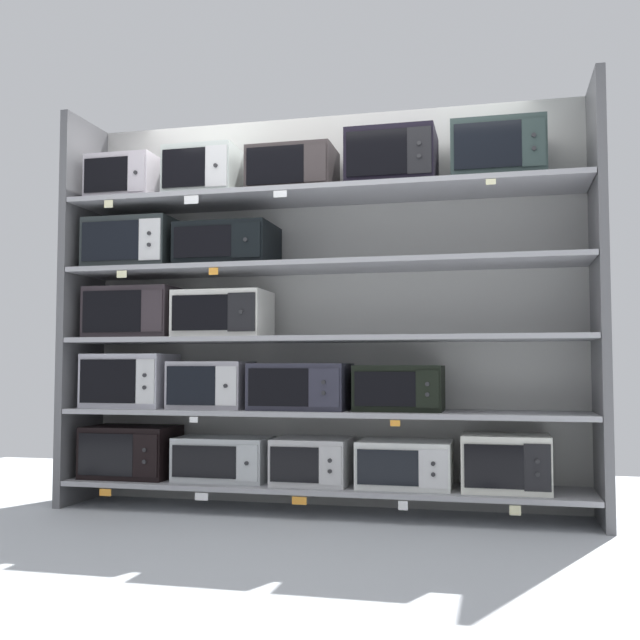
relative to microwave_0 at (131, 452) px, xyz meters
The scene contains 40 objects.
ground 1.61m from the microwave_0, 39.25° to the right, with size 7.11×6.00×0.02m, color #B2B7BC.
back_panel 1.54m from the microwave_0, 12.76° to the left, with size 3.31×0.04×2.46m, color #B2B2AD.
upright_left 0.98m from the microwave_0, behind, with size 0.05×0.50×2.46m, color #5B5B5E.
upright_right 2.95m from the microwave_0, ahead, with size 0.05×0.50×2.46m, color #5B5B5E.
shelf_0 1.23m from the microwave_0, ahead, with size 3.11×0.50×0.03m, color #99999E.
microwave_0 is the anchor object (origin of this frame).
microwave_1 0.62m from the microwave_0, ahead, with size 0.57×0.35×0.26m.
microwave_2 1.18m from the microwave_0, ahead, with size 0.44×0.41×0.27m.
microwave_3 1.72m from the microwave_0, ahead, with size 0.53×0.38×0.27m.
microwave_4 2.29m from the microwave_0, ahead, with size 0.48×0.39×0.31m.
price_tag_0 0.33m from the microwave_0, 97.74° to the right, with size 0.08×0.00×0.04m, color orange.
price_tag_1 0.67m from the microwave_0, 23.54° to the right, with size 0.08×0.00×0.04m, color white.
price_tag_2 1.21m from the microwave_0, 12.22° to the right, with size 0.08×0.00×0.04m, color orange.
price_tag_3 1.77m from the microwave_0, ahead, with size 0.05×0.00×0.05m, color white.
price_tag_4 2.35m from the microwave_0, ahead, with size 0.06×0.00×0.05m, color beige.
shelf_1 1.25m from the microwave_0, ahead, with size 3.11×0.50×0.03m, color #99999E.
microwave_5 0.44m from the microwave_0, behind, with size 0.52×0.38×0.34m.
microwave_6 0.68m from the microwave_0, ahead, with size 0.47×0.37×0.29m.
microwave_7 1.18m from the microwave_0, ahead, with size 0.57×0.41×0.28m.
microwave_8 1.74m from the microwave_0, ahead, with size 0.50×0.35×0.26m.
price_tag_5 0.62m from the microwave_0, 25.61° to the right, with size 0.05×0.00×0.03m, color white.
price_tag_6 1.73m from the microwave_0, ahead, with size 0.05×0.00×0.03m, color orange.
shelf_2 1.40m from the microwave_0, ahead, with size 3.11×0.50×0.03m, color #99999E.
microwave_9 0.87m from the microwave_0, ahead, with size 0.57×0.35×0.32m.
microwave_10 1.05m from the microwave_0, ahead, with size 0.56×0.38×0.29m.
shelf_3 1.66m from the microwave_0, ahead, with size 3.11×0.50×0.03m, color #99999E.
microwave_11 1.31m from the microwave_0, ahead, with size 0.56×0.41×0.32m.
microwave_12 1.42m from the microwave_0, ahead, with size 0.58×0.43×0.26m.
price_tag_7 1.12m from the microwave_0, 78.75° to the right, with size 0.06×0.00×0.04m, color beige.
price_tag_8 1.29m from the microwave_0, 21.49° to the right, with size 0.06×0.00×0.04m, color orange.
shelf_4 1.98m from the microwave_0, ahead, with size 3.11×0.50×0.03m, color #99999E.
microwave_13 1.73m from the microwave_0, behind, with size 0.43×0.37×0.29m.
microwave_14 1.80m from the microwave_0, ahead, with size 0.44×0.37×0.31m.
microwave_15 2.01m from the microwave_0, ahead, with size 0.52×0.35×0.28m.
microwave_16 2.41m from the microwave_0, ahead, with size 0.52×0.40×0.33m.
microwave_17 2.87m from the microwave_0, ahead, with size 0.52×0.42×0.33m.
price_tag_9 1.54m from the microwave_0, 100.24° to the right, with size 0.06×0.00×0.05m, color beige.
price_tag_10 1.62m from the microwave_0, 26.93° to the right, with size 0.09×0.00×0.05m, color white.
price_tag_11 1.87m from the microwave_0, 13.54° to the right, with size 0.08×0.00×0.04m, color white.
price_tag_12 2.72m from the microwave_0, ahead, with size 0.05×0.00×0.03m, color beige.
Camera 1 is at (1.05, -4.41, 0.86)m, focal length 42.73 mm.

